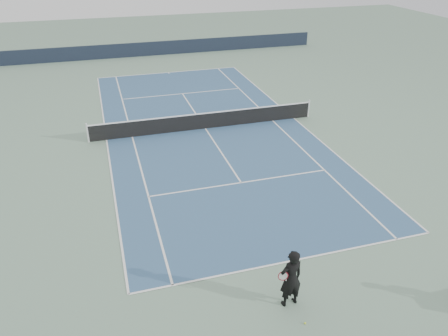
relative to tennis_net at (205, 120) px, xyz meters
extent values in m
plane|color=slate|center=(0.00, 0.00, -0.50)|extent=(80.00, 80.00, 0.00)
cube|color=#335579|center=(0.00, 0.00, -0.50)|extent=(10.97, 23.77, 0.01)
cylinder|color=silver|center=(-6.40, 0.00, 0.03)|extent=(0.10, 0.10, 1.07)
cylinder|color=silver|center=(6.40, 0.00, 0.03)|extent=(0.10, 0.10, 1.07)
cube|color=black|center=(0.00, 0.00, -0.04)|extent=(12.80, 0.03, 0.90)
cube|color=white|center=(0.00, 0.00, 0.43)|extent=(12.80, 0.04, 0.06)
cube|color=black|center=(0.00, 17.88, 0.10)|extent=(30.00, 0.25, 1.20)
imported|color=black|center=(-0.92, -13.61, 0.47)|extent=(0.80, 0.61, 1.96)
torus|color=maroon|center=(-1.20, -13.66, 0.68)|extent=(0.34, 0.18, 0.36)
cylinder|color=white|center=(-1.20, -13.66, 0.68)|extent=(0.29, 0.14, 0.32)
cylinder|color=white|center=(-1.08, -13.63, 0.42)|extent=(0.08, 0.13, 0.27)
sphere|color=#D8E92F|center=(-0.79, -14.47, -0.47)|extent=(0.06, 0.06, 0.06)
camera|label=1|loc=(-5.51, -22.26, 9.25)|focal=35.00mm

